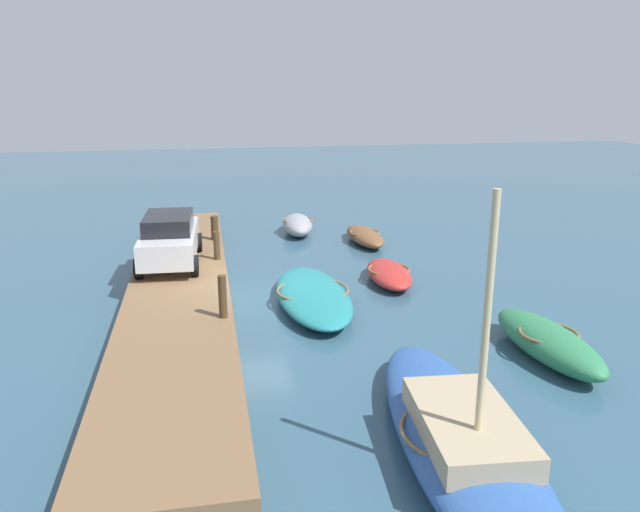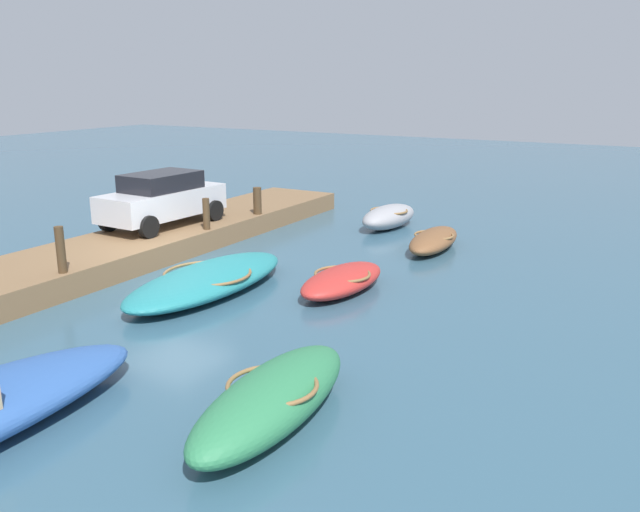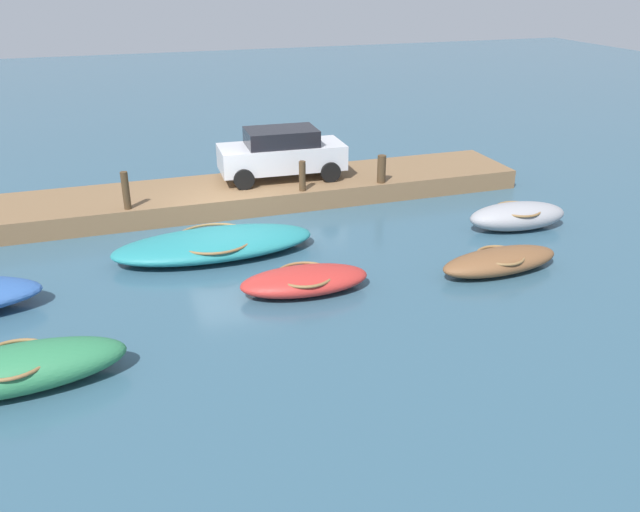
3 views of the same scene
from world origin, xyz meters
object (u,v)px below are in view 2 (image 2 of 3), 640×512
at_px(parked_car, 162,198).
at_px(rowboat_green, 273,398).
at_px(mooring_post_mid_east, 61,250).
at_px(motorboat_teal, 208,280).
at_px(mooring_post_west, 257,201).
at_px(rowboat_brown, 434,240).
at_px(dinghy_grey, 389,216).
at_px(rowboat_red, 342,280).
at_px(mooring_post_mid_west, 206,214).

bearing_deg(parked_car, rowboat_green, 52.61).
bearing_deg(mooring_post_mid_east, motorboat_teal, 127.25).
height_order(mooring_post_west, mooring_post_mid_east, mooring_post_mid_east).
distance_m(rowboat_green, parked_car, 11.59).
distance_m(motorboat_teal, rowboat_brown, 7.28).
xyz_separation_m(motorboat_teal, rowboat_brown, (-6.51, 3.26, -0.02)).
height_order(rowboat_green, dinghy_grey, rowboat_green).
xyz_separation_m(dinghy_grey, mooring_post_mid_east, (10.57, -3.50, 0.76)).
relative_size(rowboat_green, parked_car, 0.98).
bearing_deg(mooring_post_mid_east, rowboat_red, 123.78).
relative_size(rowboat_red, mooring_post_mid_east, 2.84).
relative_size(rowboat_brown, mooring_post_mid_west, 3.52).
bearing_deg(rowboat_brown, mooring_post_west, -87.06).
relative_size(motorboat_teal, mooring_post_mid_west, 5.66).
relative_size(motorboat_teal, rowboat_green, 1.32).
xyz_separation_m(mooring_post_mid_east, parked_car, (-4.95, -1.46, 0.30)).
height_order(motorboat_teal, rowboat_red, motorboat_teal).
bearing_deg(mooring_post_mid_west, mooring_post_mid_east, 0.00).
bearing_deg(rowboat_brown, mooring_post_mid_east, -38.29).
distance_m(rowboat_brown, mooring_post_west, 5.96).
bearing_deg(rowboat_red, mooring_post_west, -124.91).
xyz_separation_m(mooring_post_mid_west, parked_car, (0.25, -1.46, 0.37)).
distance_m(mooring_post_west, mooring_post_mid_east, 7.82).
bearing_deg(rowboat_brown, parked_car, -67.86).
bearing_deg(mooring_post_mid_east, rowboat_green, 71.84).
bearing_deg(motorboat_teal, rowboat_red, 120.31).
bearing_deg(rowboat_red, mooring_post_mid_east, -53.05).
height_order(rowboat_brown, dinghy_grey, dinghy_grey).
bearing_deg(mooring_post_mid_east, dinghy_grey, 161.70).
bearing_deg(rowboat_red, mooring_post_mid_west, -103.35).
distance_m(motorboat_teal, mooring_post_west, 6.43).
bearing_deg(rowboat_red, parked_car, -98.00).
bearing_deg(rowboat_brown, rowboat_red, -9.34).
bearing_deg(rowboat_brown, motorboat_teal, -30.23).
xyz_separation_m(rowboat_brown, mooring_post_west, (0.68, -5.87, 0.76)).
bearing_deg(motorboat_teal, dinghy_grey, 174.21).
xyz_separation_m(mooring_post_mid_west, mooring_post_mid_east, (5.20, 0.00, 0.08)).
relative_size(dinghy_grey, parked_car, 0.74).
height_order(rowboat_red, dinghy_grey, dinghy_grey).
distance_m(dinghy_grey, mooring_post_west, 4.50).
xyz_separation_m(motorboat_teal, mooring_post_mid_west, (-3.21, -2.61, 0.77)).
bearing_deg(rowboat_green, motorboat_teal, -136.30).
height_order(rowboat_brown, mooring_post_west, mooring_post_west).
bearing_deg(parked_car, mooring_post_west, 155.31).
distance_m(motorboat_teal, mooring_post_mid_west, 4.21).
bearing_deg(dinghy_grey, motorboat_teal, -1.25).
height_order(rowboat_brown, mooring_post_mid_west, mooring_post_mid_west).
relative_size(rowboat_red, mooring_post_west, 3.50).
height_order(motorboat_teal, dinghy_grey, dinghy_grey).
bearing_deg(mooring_post_west, mooring_post_mid_west, 0.00).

